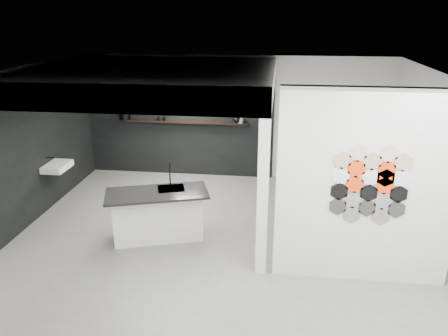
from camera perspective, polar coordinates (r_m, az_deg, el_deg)
floor at (r=7.74m, az=-1.02°, el=-8.79°), size 7.00×6.00×0.01m
partition_panel at (r=6.29m, az=18.03°, el=-2.66°), size 2.45×0.15×2.80m
bay_clad_back at (r=10.27m, az=-5.92°, el=5.48°), size 4.40×0.04×2.35m
bay_clad_left at (r=9.27m, az=-21.90°, el=2.54°), size 0.04×4.00×2.35m
bulkhead at (r=8.14m, az=-9.39°, el=11.43°), size 4.40×4.00×0.40m
corner_column at (r=6.26m, az=5.07°, el=-4.07°), size 0.16×0.16×2.35m
fascia_beam at (r=6.34m, az=-14.24°, el=8.76°), size 4.40×0.16×0.40m
wall_basin at (r=9.09m, az=-20.96°, el=0.18°), size 0.40×0.60×0.12m
display_shelf at (r=10.12m, az=-5.52°, el=6.01°), size 3.00×0.15×0.04m
kitchen_island at (r=7.54m, az=-8.62°, el=-5.95°), size 1.82×1.21×1.35m
stockpot at (r=10.47m, az=-12.82°, el=6.76°), size 0.29×0.29×0.21m
kettle at (r=9.90m, az=1.73°, el=6.35°), size 0.24×0.24×0.15m
glass_bowl at (r=9.90m, az=2.16°, el=6.17°), size 0.15×0.15×0.09m
glass_vase at (r=9.90m, az=2.16°, el=6.25°), size 0.10×0.10×0.12m
bottle_dark at (r=10.20m, az=-7.80°, el=6.55°), size 0.07×0.07×0.14m
utensil_cup at (r=10.24m, az=-8.53°, el=6.41°), size 0.07×0.07×0.09m
hex_tile_cluster at (r=6.18m, az=18.57°, el=-2.08°), size 1.04×0.02×1.16m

